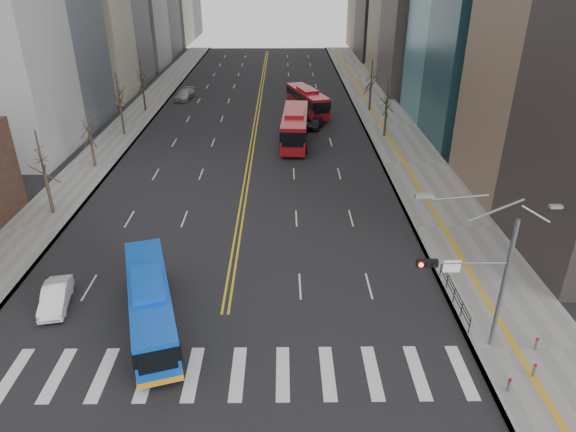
{
  "coord_description": "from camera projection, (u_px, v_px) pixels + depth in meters",
  "views": [
    {
      "loc": [
        3.61,
        -20.38,
        19.49
      ],
      "look_at": [
        3.91,
        9.17,
        4.65
      ],
      "focal_mm": 32.0,
      "sensor_mm": 36.0,
      "label": 1
    }
  ],
  "objects": [
    {
      "name": "sidewalk_left",
      "position": [
        129.0,
        125.0,
        66.95
      ],
      "size": [
        5.0,
        130.0,
        0.15
      ],
      "primitive_type": "cube",
      "color": "gray",
      "rests_on": "ground"
    },
    {
      "name": "red_bus_near",
      "position": [
        295.0,
        125.0,
        59.91
      ],
      "size": [
        3.56,
        12.24,
        3.81
      ],
      "color": "#A41117",
      "rests_on": "ground"
    },
    {
      "name": "crosswalk",
      "position": [
        215.0,
        374.0,
        26.92
      ],
      "size": [
        26.7,
        4.0,
        0.01
      ],
      "color": "silver",
      "rests_on": "ground"
    },
    {
      "name": "car_dark_mid",
      "position": [
        316.0,
        124.0,
        65.57
      ],
      "size": [
        2.63,
        4.13,
        1.31
      ],
      "primitive_type": "imported",
      "rotation": [
        0.0,
        0.0,
        -0.31
      ],
      "color": "black",
      "rests_on": "ground"
    },
    {
      "name": "ground",
      "position": [
        215.0,
        374.0,
        26.92
      ],
      "size": [
        220.0,
        220.0,
        0.0
      ],
      "primitive_type": "plane",
      "color": "black"
    },
    {
      "name": "car_silver",
      "position": [
        185.0,
        94.0,
        79.18
      ],
      "size": [
        2.94,
        5.47,
        1.51
      ],
      "primitive_type": "imported",
      "rotation": [
        0.0,
        0.0,
        -0.17
      ],
      "color": "#9E9FA4",
      "rests_on": "ground"
    },
    {
      "name": "street_trees",
      "position": [
        183.0,
        110.0,
        55.55
      ],
      "size": [
        35.2,
        47.2,
        7.6
      ],
      "color": "black",
      "rests_on": "ground"
    },
    {
      "name": "sidewalk_right",
      "position": [
        389.0,
        124.0,
        67.26
      ],
      "size": [
        7.0,
        130.0,
        0.15
      ],
      "primitive_type": "cube",
      "color": "gray",
      "rests_on": "ground"
    },
    {
      "name": "car_white",
      "position": [
        56.0,
        297.0,
        31.88
      ],
      "size": [
        2.21,
        4.36,
        1.37
      ],
      "primitive_type": "imported",
      "rotation": [
        0.0,
        0.0,
        0.19
      ],
      "color": "white",
      "rests_on": "ground"
    },
    {
      "name": "blue_bus",
      "position": [
        150.0,
        303.0,
        29.71
      ],
      "size": [
        5.35,
        11.01,
        3.18
      ],
      "color": "blue",
      "rests_on": "ground"
    },
    {
      "name": "signal_mast",
      "position": [
        479.0,
        273.0,
        26.65
      ],
      "size": [
        5.37,
        0.37,
        9.39
      ],
      "color": "slate",
      "rests_on": "ground"
    },
    {
      "name": "car_dark_far",
      "position": [
        304.0,
        90.0,
        81.96
      ],
      "size": [
        3.85,
        5.42,
        1.37
      ],
      "primitive_type": "imported",
      "rotation": [
        0.0,
        0.0,
        -0.35
      ],
      "color": "black",
      "rests_on": "ground"
    },
    {
      "name": "red_bus_far",
      "position": [
        307.0,
        100.0,
        71.43
      ],
      "size": [
        5.78,
        11.29,
        3.5
      ],
      "color": "#A41117",
      "rests_on": "ground"
    },
    {
      "name": "centerline",
      "position": [
        259.0,
        106.0,
        76.07
      ],
      "size": [
        0.55,
        100.0,
        0.01
      ],
      "color": "gold",
      "rests_on": "ground"
    },
    {
      "name": "bollards",
      "position": [
        527.0,
        366.0,
        26.67
      ],
      "size": [
        2.87,
        3.17,
        0.78
      ],
      "color": "slate",
      "rests_on": "sidewalk_right"
    },
    {
      "name": "pedestrian_railing",
      "position": [
        454.0,
        293.0,
        32.05
      ],
      "size": [
        0.06,
        6.06,
        1.02
      ],
      "color": "black",
      "rests_on": "sidewalk_right"
    }
  ]
}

